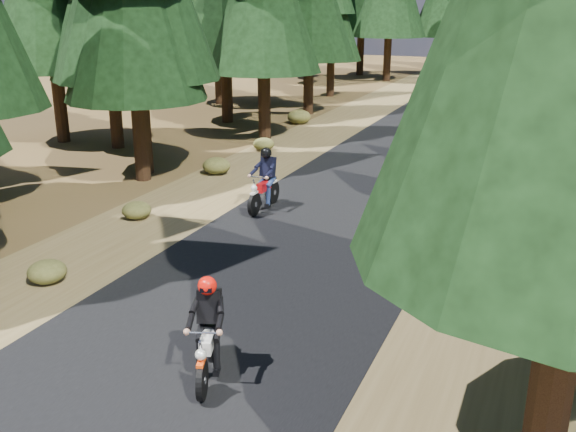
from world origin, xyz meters
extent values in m
plane|color=#4E3A1B|center=(0.00, 0.00, 0.00)|extent=(120.00, 120.00, 0.00)
cube|color=black|center=(0.00, 5.00, 0.01)|extent=(6.00, 100.00, 0.01)
cube|color=brown|center=(-4.60, 5.00, 0.00)|extent=(3.20, 100.00, 0.01)
cube|color=brown|center=(4.60, 5.00, 0.00)|extent=(3.20, 100.00, 0.01)
cylinder|color=black|center=(5.66, -3.70, 2.92)|extent=(0.53, 0.53, 5.85)
cylinder|color=black|center=(-7.26, 6.17, 2.67)|extent=(0.51, 0.51, 5.34)
cylinder|color=black|center=(-7.70, 6.96, 3.21)|extent=(0.56, 0.56, 6.43)
cylinder|color=black|center=(-11.13, 9.93, 2.78)|extent=(0.52, 0.52, 5.56)
cylinder|color=black|center=(-6.35, 13.89, 2.86)|extent=(0.53, 0.53, 5.72)
cylinder|color=black|center=(-9.76, 16.85, 3.18)|extent=(0.55, 0.55, 6.37)
cylinder|color=black|center=(-7.00, 20.76, 2.82)|extent=(0.53, 0.53, 5.64)
cylinder|color=black|center=(-10.86, 23.22, 2.72)|extent=(0.52, 0.52, 5.45)
cylinder|color=black|center=(-8.12, 27.46, 2.21)|extent=(0.48, 0.48, 4.42)
cone|color=black|center=(-8.12, 27.46, 4.97)|extent=(3.76, 3.76, 5.52)
cylinder|color=black|center=(-11.79, 32.77, 2.37)|extent=(0.49, 0.49, 4.75)
cone|color=black|center=(-11.79, 32.77, 5.34)|extent=(4.04, 4.04, 5.93)
cylinder|color=black|center=(-14.00, 10.00, 3.00)|extent=(0.54, 0.54, 6.00)
cylinder|color=black|center=(-13.00, 22.00, 3.20)|extent=(0.56, 0.56, 6.40)
cylinder|color=black|center=(-7.00, 37.00, 3.20)|extent=(0.56, 0.56, 6.40)
cylinder|color=black|center=(-10.00, 40.00, 3.40)|extent=(0.57, 0.57, 6.80)
cylinder|color=black|center=(-4.00, 43.00, 3.00)|extent=(0.54, 0.54, 6.00)
cylinder|color=black|center=(4.00, 43.00, 3.20)|extent=(0.56, 0.56, 6.40)
cylinder|color=black|center=(0.00, 46.00, 3.40)|extent=(0.57, 0.57, 6.80)
cylinder|color=black|center=(-13.00, 36.00, 2.80)|extent=(0.52, 0.52, 5.60)
ellipsoid|color=#474C1E|center=(-5.03, 2.70, 0.24)|extent=(0.80, 0.80, 0.48)
ellipsoid|color=#474C1E|center=(-6.34, 17.83, 0.34)|extent=(1.14, 1.14, 0.69)
ellipsoid|color=#474C1E|center=(4.75, 10.10, 0.23)|extent=(0.78, 0.78, 0.47)
ellipsoid|color=#474C1E|center=(5.44, 2.00, 0.27)|extent=(0.91, 0.91, 0.54)
ellipsoid|color=#474C1E|center=(-4.26, -1.57, 0.24)|extent=(0.81, 0.81, 0.49)
ellipsoid|color=#474C1E|center=(-5.43, 11.79, 0.26)|extent=(0.85, 0.85, 0.51)
ellipsoid|color=#474C1E|center=(5.93, 21.05, 0.22)|extent=(0.74, 0.74, 0.45)
ellipsoid|color=#474C1E|center=(-5.36, 7.79, 0.29)|extent=(0.96, 0.96, 0.58)
cube|color=black|center=(0.71, -3.40, 1.12)|extent=(0.43, 0.34, 0.54)
sphere|color=red|center=(0.71, -3.40, 1.51)|extent=(0.38, 0.38, 0.30)
cube|color=black|center=(-2.14, 4.80, 1.21)|extent=(0.40, 0.24, 0.57)
sphere|color=black|center=(-2.14, 4.80, 1.63)|extent=(0.32, 0.32, 0.32)
camera|label=1|loc=(5.34, -11.09, 5.69)|focal=40.00mm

